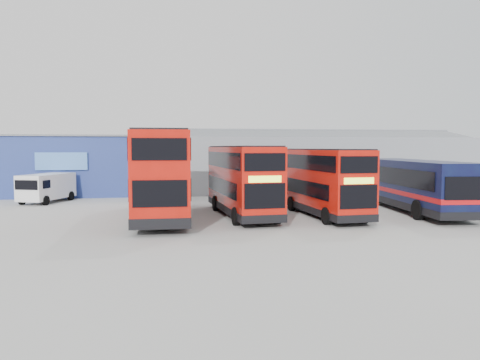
{
  "coord_description": "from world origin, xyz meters",
  "views": [
    {
      "loc": [
        -6.17,
        -24.96,
        4.1
      ],
      "look_at": [
        -1.44,
        3.19,
        2.1
      ],
      "focal_mm": 35.0,
      "sensor_mm": 36.0,
      "label": 1
    }
  ],
  "objects_px": {
    "double_decker_left": "(161,175)",
    "double_decker_right": "(322,182)",
    "office_block": "(71,165)",
    "double_decker_centre": "(242,181)",
    "panel_van": "(47,187)",
    "maintenance_shed": "(305,162)",
    "single_decker_blue": "(414,186)"
  },
  "relations": [
    {
      "from": "office_block",
      "to": "double_decker_right",
      "type": "relative_size",
      "value": 1.28
    },
    {
      "from": "office_block",
      "to": "panel_van",
      "type": "xyz_separation_m",
      "value": [
        -0.6,
        -6.48,
        -1.39
      ]
    },
    {
      "from": "double_decker_left",
      "to": "double_decker_right",
      "type": "relative_size",
      "value": 1.23
    },
    {
      "from": "office_block",
      "to": "double_decker_left",
      "type": "distance_m",
      "value": 17.55
    },
    {
      "from": "maintenance_shed",
      "to": "panel_van",
      "type": "bearing_deg",
      "value": -159.42
    },
    {
      "from": "maintenance_shed",
      "to": "double_decker_centre",
      "type": "relative_size",
      "value": 3.04
    },
    {
      "from": "double_decker_right",
      "to": "single_decker_blue",
      "type": "bearing_deg",
      "value": 2.66
    },
    {
      "from": "double_decker_right",
      "to": "double_decker_left",
      "type": "bearing_deg",
      "value": 173.92
    },
    {
      "from": "double_decker_left",
      "to": "single_decker_blue",
      "type": "height_order",
      "value": "double_decker_left"
    },
    {
      "from": "double_decker_right",
      "to": "panel_van",
      "type": "relative_size",
      "value": 1.84
    },
    {
      "from": "double_decker_centre",
      "to": "double_decker_right",
      "type": "distance_m",
      "value": 4.84
    },
    {
      "from": "single_decker_blue",
      "to": "panel_van",
      "type": "distance_m",
      "value": 25.96
    },
    {
      "from": "single_decker_blue",
      "to": "panel_van",
      "type": "bearing_deg",
      "value": -15.17
    },
    {
      "from": "maintenance_shed",
      "to": "double_decker_left",
      "type": "height_order",
      "value": "maintenance_shed"
    },
    {
      "from": "double_decker_left",
      "to": "double_decker_centre",
      "type": "distance_m",
      "value": 4.76
    },
    {
      "from": "double_decker_right",
      "to": "panel_van",
      "type": "distance_m",
      "value": 20.4
    },
    {
      "from": "office_block",
      "to": "double_decker_centre",
      "type": "relative_size",
      "value": 1.23
    },
    {
      "from": "double_decker_left",
      "to": "maintenance_shed",
      "type": "bearing_deg",
      "value": -128.09
    },
    {
      "from": "office_block",
      "to": "panel_van",
      "type": "relative_size",
      "value": 2.36
    },
    {
      "from": "double_decker_left",
      "to": "double_decker_centre",
      "type": "xyz_separation_m",
      "value": [
        4.74,
        0.24,
        -0.4
      ]
    },
    {
      "from": "double_decker_right",
      "to": "panel_van",
      "type": "xyz_separation_m",
      "value": [
        -17.92,
        9.72,
        -0.81
      ]
    },
    {
      "from": "maintenance_shed",
      "to": "double_decker_right",
      "type": "bearing_deg",
      "value": -104.41
    },
    {
      "from": "double_decker_right",
      "to": "office_block",
      "type": "bearing_deg",
      "value": 133.69
    },
    {
      "from": "double_decker_right",
      "to": "panel_van",
      "type": "height_order",
      "value": "double_decker_right"
    },
    {
      "from": "double_decker_centre",
      "to": "panel_van",
      "type": "height_order",
      "value": "double_decker_centre"
    },
    {
      "from": "double_decker_centre",
      "to": "single_decker_blue",
      "type": "height_order",
      "value": "double_decker_centre"
    },
    {
      "from": "maintenance_shed",
      "to": "double_decker_centre",
      "type": "xyz_separation_m",
      "value": [
        -9.46,
        -17.49,
        -0.52
      ]
    },
    {
      "from": "double_decker_centre",
      "to": "double_decker_left",
      "type": "bearing_deg",
      "value": 179.05
    },
    {
      "from": "double_decker_centre",
      "to": "double_decker_right",
      "type": "xyz_separation_m",
      "value": [
        4.78,
        -0.72,
        -0.09
      ]
    },
    {
      "from": "double_decker_left",
      "to": "single_decker_blue",
      "type": "xyz_separation_m",
      "value": [
        15.92,
        0.18,
        -0.86
      ]
    },
    {
      "from": "double_decker_left",
      "to": "panel_van",
      "type": "relative_size",
      "value": 2.27
    },
    {
      "from": "double_decker_left",
      "to": "panel_van",
      "type": "xyz_separation_m",
      "value": [
        -8.4,
        9.25,
        -1.29
      ]
    }
  ]
}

